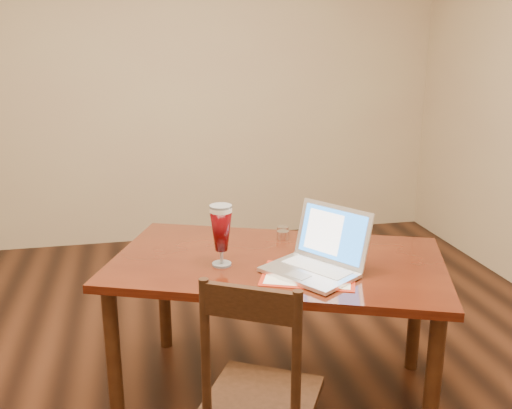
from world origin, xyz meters
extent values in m
cube|color=tan|center=(0.00, 2.50, 1.35)|extent=(4.50, 0.01, 2.70)
cube|color=#491709|center=(0.33, 0.16, 0.66)|extent=(1.66, 1.30, 0.04)
cylinder|color=#381E0E|center=(-0.40, 0.09, 0.32)|extent=(0.06, 0.06, 0.65)
cylinder|color=#381E0E|center=(0.82, -0.40, 0.32)|extent=(0.06, 0.06, 0.65)
cylinder|color=#381E0E|center=(-0.15, 0.72, 0.32)|extent=(0.06, 0.06, 0.65)
cylinder|color=#381E0E|center=(1.07, 0.23, 0.32)|extent=(0.06, 0.06, 0.65)
cube|color=#9E210E|center=(0.41, -0.05, 0.68)|extent=(0.46, 0.40, 0.00)
cube|color=white|center=(0.41, -0.05, 0.69)|extent=(0.41, 0.35, 0.00)
cube|color=silver|center=(0.42, -0.04, 0.70)|extent=(0.41, 0.44, 0.02)
cube|color=silver|center=(0.46, -0.01, 0.70)|extent=(0.26, 0.31, 0.00)
cube|color=#ADAEB2|center=(0.36, -0.08, 0.70)|extent=(0.10, 0.11, 0.00)
cube|color=silver|center=(0.55, 0.05, 0.82)|extent=(0.26, 0.34, 0.24)
cube|color=blue|center=(0.54, 0.04, 0.83)|extent=(0.23, 0.29, 0.20)
cube|color=white|center=(0.52, 0.08, 0.83)|extent=(0.14, 0.17, 0.17)
cylinder|color=silver|center=(0.08, 0.14, 0.69)|extent=(0.08, 0.08, 0.01)
cylinder|color=silver|center=(0.08, 0.14, 0.72)|extent=(0.01, 0.01, 0.06)
cylinder|color=beige|center=(0.08, 0.14, 0.93)|extent=(0.10, 0.10, 0.02)
cylinder|color=silver|center=(0.08, 0.14, 0.95)|extent=(0.10, 0.10, 0.01)
cylinder|color=silver|center=(0.43, 0.42, 0.70)|extent=(0.06, 0.06, 0.04)
cylinder|color=silver|center=(0.44, 0.49, 0.70)|extent=(0.06, 0.06, 0.04)
cube|color=black|center=(0.13, -0.42, 0.39)|extent=(0.51, 0.50, 0.04)
cylinder|color=black|center=(-0.07, -0.47, 0.65)|extent=(0.03, 0.03, 0.49)
cylinder|color=black|center=(0.20, -0.62, 0.65)|extent=(0.03, 0.03, 0.49)
cube|color=black|center=(0.06, -0.55, 0.83)|extent=(0.28, 0.17, 0.11)
camera|label=1|loc=(-0.26, -2.14, 1.62)|focal=40.00mm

